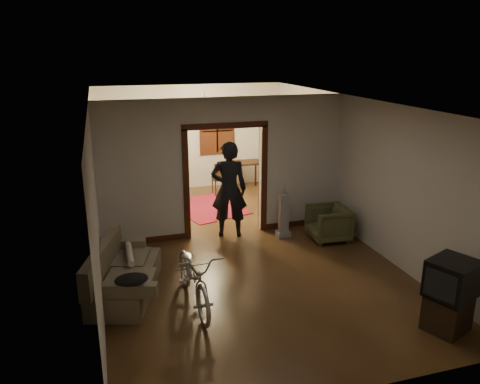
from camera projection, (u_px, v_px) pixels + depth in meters
name	position (u px, v px, depth m)	size (l,w,h in m)	color
floor	(236.00, 246.00, 9.10)	(5.00, 8.50, 0.01)	#382312
ceiling	(235.00, 101.00, 8.28)	(5.00, 8.50, 0.01)	white
wall_back	(191.00, 137.00, 12.58)	(5.00, 0.02, 2.80)	beige
wall_left	(95.00, 188.00, 8.00)	(0.02, 8.50, 2.80)	beige
wall_right	(355.00, 168.00, 9.38)	(0.02, 8.50, 2.80)	beige
partition_wall	(225.00, 168.00, 9.38)	(5.00, 0.14, 2.80)	beige
door_casing	(225.00, 182.00, 9.46)	(1.74, 0.20, 2.32)	#38190C
far_window	(217.00, 131.00, 12.69)	(0.98, 0.06, 1.28)	black
chandelier	(205.00, 110.00, 10.70)	(0.24, 0.24, 0.24)	#FFE0A5
light_switch	(275.00, 172.00, 9.64)	(0.08, 0.01, 0.12)	silver
sofa	(125.00, 269.00, 7.26)	(0.81, 1.80, 0.83)	brown
rolled_paper	(130.00, 253.00, 7.53)	(0.10, 0.10, 0.82)	beige
jacket	(131.00, 279.00, 6.36)	(0.46, 0.34, 0.13)	black
bicycle	(194.00, 276.00, 6.92)	(0.63, 1.80, 0.94)	silver
armchair	(328.00, 223.00, 9.34)	(0.74, 0.76, 0.70)	#454728
tv_stand	(447.00, 313.00, 6.36)	(0.53, 0.48, 0.48)	black
crt_tv	(452.00, 278.00, 6.20)	(0.60, 0.53, 0.51)	black
vacuum	(284.00, 216.00, 9.47)	(0.28, 0.22, 0.90)	gray
person	(229.00, 189.00, 9.37)	(0.72, 0.47, 1.97)	black
oriental_rug	(207.00, 208.00, 11.31)	(1.44, 1.89, 0.01)	maroon
locker	(153.00, 164.00, 11.87)	(0.89, 0.50, 1.78)	#27321E
globe	(151.00, 122.00, 11.56)	(0.27, 0.27, 0.27)	#1E5972
desk	(242.00, 176.00, 12.70)	(1.02, 0.57, 0.75)	black
desk_chair	(220.00, 178.00, 12.24)	(0.39, 0.39, 0.88)	black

